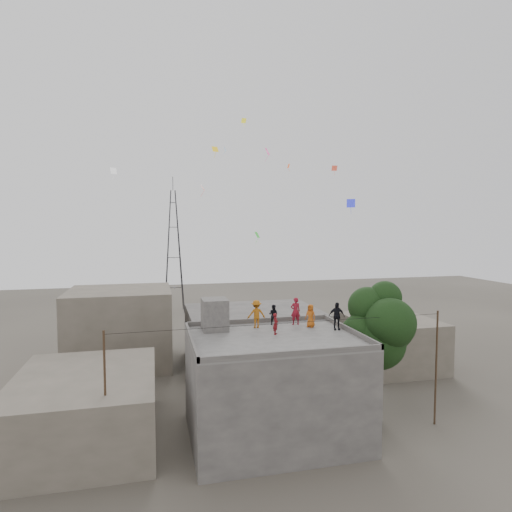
{
  "coord_description": "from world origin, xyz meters",
  "views": [
    {
      "loc": [
        -6.97,
        -24.27,
        12.73
      ],
      "look_at": [
        -0.31,
        3.29,
        10.75
      ],
      "focal_mm": 30.0,
      "sensor_mm": 36.0,
      "label": 1
    }
  ],
  "objects_px": {
    "stair_head_box": "(215,314)",
    "tree": "(380,328)",
    "transmission_tower": "(174,251)",
    "person_red_adult": "(295,311)",
    "person_dark_adult": "(337,316)"
  },
  "relations": [
    {
      "from": "stair_head_box",
      "to": "transmission_tower",
      "type": "relative_size",
      "value": 0.1
    },
    {
      "from": "transmission_tower",
      "to": "stair_head_box",
      "type": "bearing_deg",
      "value": -88.77
    },
    {
      "from": "tree",
      "to": "person_dark_adult",
      "type": "xyz_separation_m",
      "value": [
        -2.97,
        0.19,
        0.88
      ]
    },
    {
      "from": "transmission_tower",
      "to": "person_dark_adult",
      "type": "height_order",
      "value": "transmission_tower"
    },
    {
      "from": "tree",
      "to": "person_red_adult",
      "type": "distance_m",
      "value": 5.59
    },
    {
      "from": "person_red_adult",
      "to": "person_dark_adult",
      "type": "height_order",
      "value": "person_red_adult"
    },
    {
      "from": "stair_head_box",
      "to": "tree",
      "type": "relative_size",
      "value": 0.22
    },
    {
      "from": "person_red_adult",
      "to": "tree",
      "type": "bearing_deg",
      "value": 156.94
    },
    {
      "from": "person_red_adult",
      "to": "transmission_tower",
      "type": "bearing_deg",
      "value": -80.24
    },
    {
      "from": "tree",
      "to": "transmission_tower",
      "type": "distance_m",
      "value": 41.12
    },
    {
      "from": "stair_head_box",
      "to": "person_red_adult",
      "type": "relative_size",
      "value": 1.08
    },
    {
      "from": "tree",
      "to": "person_dark_adult",
      "type": "height_order",
      "value": "tree"
    },
    {
      "from": "stair_head_box",
      "to": "tree",
      "type": "height_order",
      "value": "tree"
    },
    {
      "from": "stair_head_box",
      "to": "tree",
      "type": "bearing_deg",
      "value": -10.74
    },
    {
      "from": "stair_head_box",
      "to": "person_dark_adult",
      "type": "bearing_deg",
      "value": -13.43
    }
  ]
}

